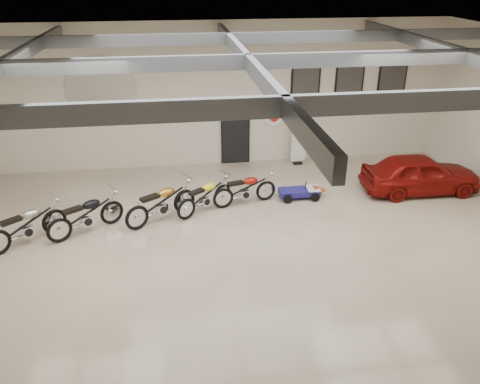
{
  "coord_description": "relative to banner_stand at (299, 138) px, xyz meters",
  "views": [
    {
      "loc": [
        -1.58,
        -9.98,
        6.6
      ],
      "look_at": [
        0.0,
        1.2,
        1.1
      ],
      "focal_mm": 35.0,
      "sensor_mm": 36.0,
      "label": 1
    }
  ],
  "objects": [
    {
      "name": "floor",
      "position": [
        -2.75,
        -5.5,
        -1.0
      ],
      "size": [
        16.0,
        12.0,
        0.01
      ],
      "primitive_type": "cube",
      "color": "#C7B598",
      "rests_on": "ground"
    },
    {
      "name": "ceiling",
      "position": [
        -2.75,
        -5.5,
        4.0
      ],
      "size": [
        16.0,
        12.0,
        0.01
      ],
      "primitive_type": "cube",
      "color": "gray",
      "rests_on": "back_wall"
    },
    {
      "name": "back_wall",
      "position": [
        -2.75,
        0.5,
        1.5
      ],
      "size": [
        16.0,
        0.02,
        5.0
      ],
      "primitive_type": "cube",
      "color": "beige",
      "rests_on": "floor"
    },
    {
      "name": "ceiling_beams",
      "position": [
        -2.75,
        -5.5,
        3.75
      ],
      "size": [
        15.8,
        11.8,
        0.32
      ],
      "primitive_type": null,
      "color": "#54575C",
      "rests_on": "ceiling"
    },
    {
      "name": "door",
      "position": [
        -2.25,
        0.45,
        0.05
      ],
      "size": [
        0.92,
        0.08,
        2.1
      ],
      "primitive_type": "cube",
      "color": "black",
      "rests_on": "back_wall"
    },
    {
      "name": "logo_plaque",
      "position": [
        -6.75,
        0.45,
        1.8
      ],
      "size": [
        2.3,
        0.06,
        1.16
      ],
      "primitive_type": null,
      "color": "silver",
      "rests_on": "back_wall"
    },
    {
      "name": "poster_left",
      "position": [
        0.25,
        0.46,
        2.1
      ],
      "size": [
        1.05,
        0.08,
        1.35
      ],
      "primitive_type": null,
      "color": "black",
      "rests_on": "back_wall"
    },
    {
      "name": "poster_mid",
      "position": [
        1.85,
        0.46,
        2.1
      ],
      "size": [
        1.05,
        0.08,
        1.35
      ],
      "primitive_type": null,
      "color": "black",
      "rests_on": "back_wall"
    },
    {
      "name": "poster_right",
      "position": [
        3.45,
        0.46,
        2.1
      ],
      "size": [
        1.05,
        0.08,
        1.35
      ],
      "primitive_type": null,
      "color": "black",
      "rests_on": "back_wall"
    },
    {
      "name": "oil_sign",
      "position": [
        -0.85,
        0.45,
        0.7
      ],
      "size": [
        0.72,
        0.1,
        0.72
      ],
      "primitive_type": null,
      "color": "white",
      "rests_on": "back_wall"
    },
    {
      "name": "banner_stand",
      "position": [
        0.0,
        0.0,
        0.0
      ],
      "size": [
        0.56,
        0.25,
        2.0
      ],
      "primitive_type": null,
      "rotation": [
        0.0,
        0.0,
        0.05
      ],
      "color": "white",
      "rests_on": "floor"
    },
    {
      "name": "motorcycle_silver",
      "position": [
        -8.36,
        -4.33,
        -0.44
      ],
      "size": [
        2.1,
        1.85,
        1.12
      ],
      "primitive_type": null,
      "rotation": [
        0.0,
        0.0,
        0.67
      ],
      "color": "silver",
      "rests_on": "floor"
    },
    {
      "name": "motorcycle_black",
      "position": [
        -6.91,
        -3.97,
        -0.45
      ],
      "size": [
        2.15,
        1.72,
        1.11
      ],
      "primitive_type": null,
      "rotation": [
        0.0,
        0.0,
        0.58
      ],
      "color": "silver",
      "rests_on": "floor"
    },
    {
      "name": "motorcycle_gold",
      "position": [
        -4.9,
        -3.58,
        -0.42
      ],
      "size": [
        2.25,
        1.78,
        1.16
      ],
      "primitive_type": null,
      "rotation": [
        0.0,
        0.0,
        0.57
      ],
      "color": "silver",
      "rests_on": "floor"
    },
    {
      "name": "motorcycle_yellow",
      "position": [
        -3.64,
        -3.2,
        -0.49
      ],
      "size": [
        1.96,
        1.66,
        1.03
      ],
      "primitive_type": null,
      "rotation": [
        0.0,
        0.0,
        0.63
      ],
      "color": "silver",
      "rests_on": "floor"
    },
    {
      "name": "motorcycle_red",
      "position": [
        -2.41,
        -2.9,
        -0.48
      ],
      "size": [
        2.09,
        1.07,
        1.04
      ],
      "primitive_type": null,
      "rotation": [
        0.0,
        0.0,
        0.24
      ],
      "color": "silver",
      "rests_on": "floor"
    },
    {
      "name": "go_kart",
      "position": [
        -0.53,
        -2.74,
        -0.72
      ],
      "size": [
        1.55,
        0.7,
        0.56
      ],
      "primitive_type": null,
      "rotation": [
        0.0,
        0.0,
        0.0
      ],
      "color": "navy",
      "rests_on": "floor"
    },
    {
      "name": "vintage_car",
      "position": [
        3.25,
        -2.81,
        -0.38
      ],
      "size": [
        1.55,
        3.7,
        1.25
      ],
      "primitive_type": "imported",
      "rotation": [
        0.0,
        0.0,
        1.55
      ],
      "color": "maroon",
      "rests_on": "floor"
    }
  ]
}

